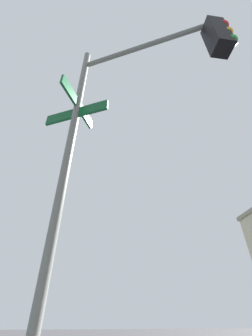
% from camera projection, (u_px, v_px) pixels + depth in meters
% --- Properties ---
extents(traffic_signal_near, '(1.65, 2.87, 6.31)m').
position_uv_depth(traffic_signal_near, '(138.00, 100.00, 3.19)').
color(traffic_signal_near, slate).
rests_on(traffic_signal_near, ground_plane).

